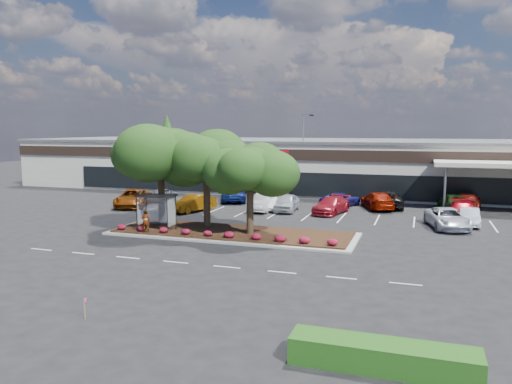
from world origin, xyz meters
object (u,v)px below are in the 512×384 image
(car_0, at_px, (133,198))
(car_1, at_px, (193,203))
(survey_stake, at_px, (85,306))
(light_pole, at_px, (304,159))

(car_0, xyz_separation_m, car_1, (6.94, -0.79, -0.07))
(survey_stake, relative_size, car_1, 0.19)
(survey_stake, relative_size, car_0, 0.15)
(light_pole, relative_size, car_1, 2.00)
(light_pole, distance_m, car_0, 20.51)
(light_pole, xyz_separation_m, survey_stake, (0.50, -41.00, -3.55))
(light_pole, height_order, survey_stake, light_pole)
(survey_stake, bearing_deg, car_0, 118.65)
(survey_stake, distance_m, car_1, 26.45)
(car_1, bearing_deg, light_pole, 87.72)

